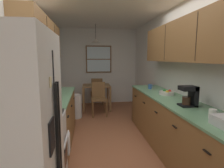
{
  "coord_description": "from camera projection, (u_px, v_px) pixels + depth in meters",
  "views": [
    {
      "loc": [
        -0.39,
        -2.62,
        1.56
      ],
      "look_at": [
        0.14,
        1.24,
        1.0
      ],
      "focal_mm": 28.89,
      "sensor_mm": 36.0,
      "label": 1
    }
  ],
  "objects": [
    {
      "name": "dish_towel",
      "position": [
        69.0,
        143.0,
        2.26
      ],
      "size": [
        0.02,
        0.16,
        0.24
      ],
      "primitive_type": "cube",
      "color": "white"
    },
    {
      "name": "mug_spare",
      "position": [
        213.0,
        114.0,
        1.98
      ],
      "size": [
        0.12,
        0.08,
        0.11
      ],
      "color": "white",
      "rests_on": "counter_right"
    },
    {
      "name": "wall_right",
      "position": [
        170.0,
        72.0,
        3.82
      ],
      "size": [
        0.1,
        9.0,
        2.55
      ],
      "primitive_type": "cube",
      "color": "silver",
      "rests_on": "ground"
    },
    {
      "name": "wall_back",
      "position": [
        99.0,
        66.0,
        6.24
      ],
      "size": [
        4.4,
        0.1,
        2.55
      ],
      "primitive_type": "cube",
      "color": "silver",
      "rests_on": "ground"
    },
    {
      "name": "ceiling_slab",
      "position": [
        107.0,
        4.0,
        3.45
      ],
      "size": [
        4.4,
        9.0,
        0.08
      ],
      "primitive_type": "cube",
      "color": "white"
    },
    {
      "name": "upper_cabinets_left",
      "position": [
        42.0,
        39.0,
        3.01
      ],
      "size": [
        0.33,
        1.95,
        0.64
      ],
      "color": "brown"
    },
    {
      "name": "upper_cabinets_right",
      "position": [
        188.0,
        40.0,
        2.75
      ],
      "size": [
        0.33,
        2.84,
        0.66
      ],
      "color": "brown"
    },
    {
      "name": "storage_canister",
      "position": [
        43.0,
        101.0,
        2.44
      ],
      "size": [
        0.12,
        0.12,
        0.17
      ],
      "color": "#265999",
      "rests_on": "counter_left"
    },
    {
      "name": "coffee_maker",
      "position": [
        190.0,
        96.0,
        2.49
      ],
      "size": [
        0.22,
        0.18,
        0.28
      ],
      "color": "black",
      "rests_on": "counter_right"
    },
    {
      "name": "microwave_over_range",
      "position": [
        18.0,
        43.0,
        1.88
      ],
      "size": [
        0.39,
        0.63,
        0.35
      ],
      "color": "silver"
    },
    {
      "name": "fruit_bowl",
      "position": [
        167.0,
        93.0,
        3.28
      ],
      "size": [
        0.27,
        0.27,
        0.09
      ],
      "color": "silver",
      "rests_on": "counter_right"
    },
    {
      "name": "back_window",
      "position": [
        99.0,
        59.0,
        6.13
      ],
      "size": [
        0.86,
        0.05,
        0.92
      ],
      "color": "brown"
    },
    {
      "name": "ground_plane",
      "position": [
        107.0,
        132.0,
        3.82
      ],
      "size": [
        12.0,
        12.0,
        0.0
      ],
      "primitive_type": "plane",
      "color": "#995B3D"
    },
    {
      "name": "dining_table",
      "position": [
        96.0,
        89.0,
        5.48
      ],
      "size": [
        0.83,
        0.7,
        0.75
      ],
      "color": "brown",
      "rests_on": "ground"
    },
    {
      "name": "counter_left",
      "position": [
        55.0,
        120.0,
        3.28
      ],
      "size": [
        0.64,
        1.87,
        0.9
      ],
      "color": "brown",
      "rests_on": "ground"
    },
    {
      "name": "refrigerator",
      "position": [
        10.0,
        151.0,
        1.33
      ],
      "size": [
        0.69,
        0.77,
        1.76
      ],
      "color": "white",
      "rests_on": "ground"
    },
    {
      "name": "pendant_light",
      "position": [
        96.0,
        41.0,
        5.27
      ],
      "size": [
        0.25,
        0.25,
        0.54
      ],
      "color": "black"
    },
    {
      "name": "stove_range",
      "position": [
        36.0,
        154.0,
        2.07
      ],
      "size": [
        0.66,
        0.59,
        1.1
      ],
      "color": "silver",
      "rests_on": "ground"
    },
    {
      "name": "counter_right",
      "position": [
        173.0,
        126.0,
        2.97
      ],
      "size": [
        0.64,
        3.16,
        0.9
      ],
      "color": "brown",
      "rests_on": "ground"
    },
    {
      "name": "mug_by_coffeemaker",
      "position": [
        150.0,
        87.0,
        3.9
      ],
      "size": [
        0.11,
        0.08,
        0.1
      ],
      "color": "#335999",
      "rests_on": "counter_right"
    },
    {
      "name": "dining_chair_near",
      "position": [
        99.0,
        97.0,
        4.95
      ],
      "size": [
        0.41,
        0.41,
        0.9
      ],
      "color": "brown",
      "rests_on": "ground"
    },
    {
      "name": "wall_left",
      "position": [
        37.0,
        73.0,
        3.46
      ],
      "size": [
        0.1,
        9.0,
        2.55
      ],
      "primitive_type": "cube",
      "color": "silver",
      "rests_on": "ground"
    },
    {
      "name": "trash_bin",
      "position": [
        76.0,
        106.0,
        4.73
      ],
      "size": [
        0.29,
        0.29,
        0.62
      ],
      "primitive_type": "cylinder",
      "color": "silver",
      "rests_on": "ground"
    },
    {
      "name": "dining_chair_far",
      "position": [
        97.0,
        90.0,
        6.05
      ],
      "size": [
        0.45,
        0.45,
        0.9
      ],
      "color": "brown",
      "rests_on": "ground"
    }
  ]
}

